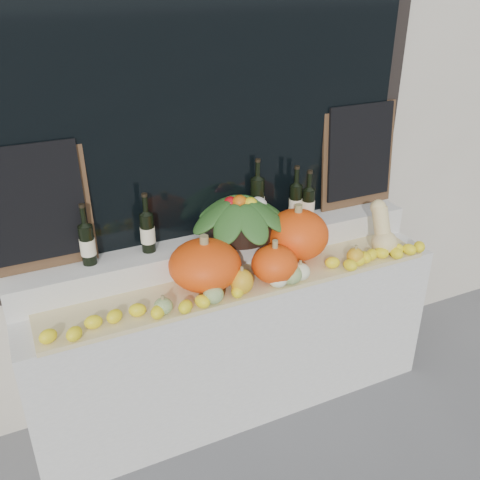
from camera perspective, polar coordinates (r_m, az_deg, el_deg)
name	(u,v)px	position (r m, az deg, el deg)	size (l,w,h in m)	color
display_sill	(235,339)	(3.15, -0.59, -10.52)	(2.30, 0.55, 0.88)	silver
rear_tier	(223,249)	(2.98, -1.83, -0.95)	(2.30, 0.25, 0.16)	silver
straw_bedding	(244,283)	(2.79, 0.44, -4.58)	(2.10, 0.32, 0.03)	tan
pumpkin_left	(205,265)	(2.69, -3.76, -2.65)	(0.37, 0.37, 0.25)	#FE4F0D
pumpkin_right	(297,235)	(2.96, 6.11, 0.58)	(0.35, 0.35, 0.28)	#FE4F0D
pumpkin_center	(275,264)	(2.75, 3.70, -2.57)	(0.24, 0.24, 0.19)	#FE4F0D
butternut_squash	(383,231)	(3.13, 14.97, 0.90)	(0.15, 0.21, 0.29)	#F1D68D
decorative_gourds	(268,279)	(2.71, 2.97, -4.17)	(1.18, 0.14, 0.15)	#326D20
lemon_heap	(253,286)	(2.69, 1.45, -4.89)	(2.20, 0.16, 0.06)	yellow
produce_bowl	(240,215)	(2.92, -0.04, 2.67)	(0.58, 0.58, 0.24)	black
wine_bottle_far_left	(87,244)	(2.73, -15.96, -0.40)	(0.08, 0.08, 0.32)	black
wine_bottle_near_left	(148,232)	(2.78, -9.83, 0.85)	(0.08, 0.08, 0.32)	black
wine_bottle_tall	(257,202)	(3.01, 1.85, 4.12)	(0.08, 0.08, 0.39)	black
wine_bottle_near_right	(295,203)	(3.08, 5.93, 3.95)	(0.08, 0.08, 0.34)	black
wine_bottle_far_right	(308,205)	(3.10, 7.27, 3.74)	(0.08, 0.08, 0.31)	black
chalkboard_left	(36,206)	(2.68, -20.94, 3.39)	(0.50, 0.08, 0.62)	#4C331E
chalkboard_right	(359,154)	(3.31, 12.57, 8.93)	(0.50, 0.08, 0.62)	#4C331E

